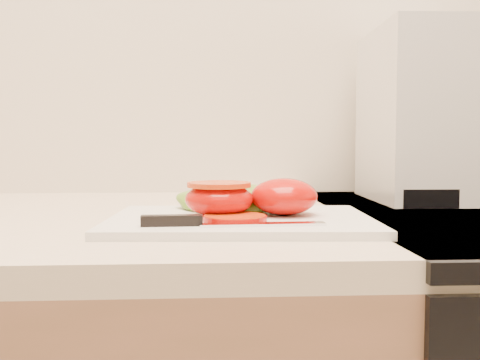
{
  "coord_description": "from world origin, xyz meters",
  "views": [
    {
      "loc": [
        -0.02,
        0.9,
        1.03
      ],
      "look_at": [
        0.02,
        1.57,
        0.99
      ],
      "focal_mm": 40.0,
      "sensor_mm": 36.0,
      "label": 1
    }
  ],
  "objects": [
    {
      "name": "knife",
      "position": [
        -0.02,
        1.49,
        0.94
      ],
      "size": [
        0.21,
        0.03,
        0.01
      ],
      "rotation": [
        0.0,
        0.0,
        0.04
      ],
      "color": "silver",
      "rests_on": "cutting_board"
    },
    {
      "name": "lettuce_leaf_0",
      "position": [
        0.01,
        1.63,
        0.95
      ],
      "size": [
        0.19,
        0.17,
        0.03
      ],
      "primitive_type": "ellipsoid",
      "rotation": [
        0.0,
        0.0,
        -0.48
      ],
      "color": "#609627",
      "rests_on": "cutting_board"
    },
    {
      "name": "appliance",
      "position": [
        0.37,
        1.83,
        1.08
      ],
      "size": [
        0.21,
        0.26,
        0.3
      ],
      "primitive_type": "cube",
      "rotation": [
        0.0,
        0.0,
        -0.03
      ],
      "color": "silver",
      "rests_on": "counter"
    },
    {
      "name": "tomato_half_cut",
      "position": [
        -0.01,
        1.57,
        0.96
      ],
      "size": [
        0.09,
        0.09,
        0.04
      ],
      "color": "red",
      "rests_on": "cutting_board"
    },
    {
      "name": "tomato_slice_0",
      "position": [
        0.01,
        1.53,
        0.94
      ],
      "size": [
        0.07,
        0.07,
        0.01
      ],
      "primitive_type": "cylinder",
      "color": "#E54B17",
      "rests_on": "cutting_board"
    },
    {
      "name": "cutting_board",
      "position": [
        0.02,
        1.56,
        0.94
      ],
      "size": [
        0.33,
        0.25,
        0.01
      ],
      "primitive_type": "cube",
      "rotation": [
        0.0,
        0.0,
        -0.05
      ],
      "color": "silver",
      "rests_on": "counter"
    },
    {
      "name": "tomato_half_dome",
      "position": [
        0.08,
        1.58,
        0.96
      ],
      "size": [
        0.09,
        0.09,
        0.05
      ],
      "primitive_type": "ellipsoid",
      "color": "red",
      "rests_on": "cutting_board"
    }
  ]
}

